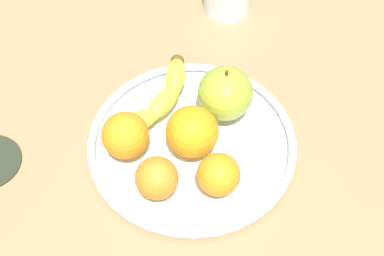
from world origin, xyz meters
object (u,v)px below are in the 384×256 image
object	(u,v)px
orange_front_left	(219,175)
orange_back_right	(125,135)
orange_front_right	(157,178)
orange_center	(192,132)
apple	(225,93)
banana	(159,98)
fruit_bowl	(192,143)

from	to	relation	value
orange_front_left	orange_back_right	bearing A→B (deg)	97.87
orange_front_left	orange_front_right	bearing A→B (deg)	127.10
orange_center	apple	bearing A→B (deg)	-2.58
orange_front_left	orange_back_right	world-z (taller)	orange_back_right
orange_center	orange_front_left	size ratio (longest dim) A/B	1.26
orange_center	banana	bearing A→B (deg)	65.73
apple	orange_front_right	size ratio (longest dim) A/B	1.51
fruit_bowl	banana	bearing A→B (deg)	70.09
orange_center	orange_back_right	distance (cm)	9.51
orange_center	fruit_bowl	bearing A→B (deg)	34.70
orange_front_right	orange_back_right	size ratio (longest dim) A/B	0.88
fruit_bowl	orange_front_left	distance (cm)	9.47
orange_center	orange_front_right	world-z (taller)	orange_center
orange_front_left	orange_back_right	xyz separation A→B (cm)	(-1.99, 14.37, 0.40)
fruit_bowl	orange_front_right	size ratio (longest dim) A/B	5.19
banana	orange_back_right	size ratio (longest dim) A/B	2.77
fruit_bowl	orange_front_right	xyz separation A→B (cm)	(-9.63, -0.62, 3.89)
fruit_bowl	apple	size ratio (longest dim) A/B	3.44
fruit_bowl	orange_front_left	size ratio (longest dim) A/B	5.17
apple	orange_front_right	world-z (taller)	apple
orange_back_right	orange_front_left	bearing A→B (deg)	-82.13
fruit_bowl	orange_front_left	world-z (taller)	orange_front_left
banana	orange_front_left	xyz separation A→B (cm)	(-7.38, -15.15, 1.46)
banana	orange_center	world-z (taller)	orange_center
orange_back_right	banana	bearing A→B (deg)	4.77
orange_center	orange_back_right	xyz separation A→B (cm)	(-5.52, 7.73, -0.37)
orange_front_left	banana	bearing A→B (deg)	64.05
apple	orange_back_right	world-z (taller)	apple
apple	orange_front_left	distance (cm)	13.47
apple	orange_center	xyz separation A→B (cm)	(-8.34, 0.38, -0.34)
orange_front_right	apple	bearing A→B (deg)	-1.55
banana	apple	world-z (taller)	apple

